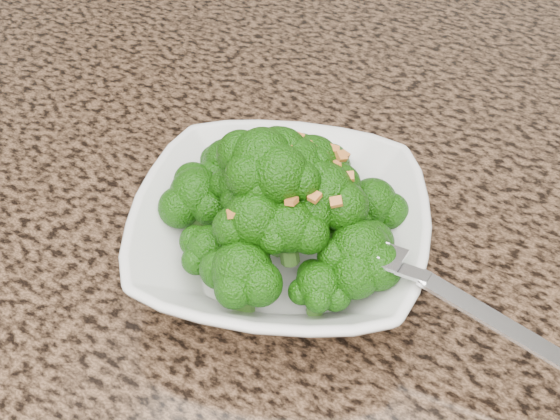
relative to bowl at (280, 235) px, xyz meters
The scene contains 5 objects.
granite_counter 0.10m from the bowl, 86.49° to the left, with size 1.64×1.04×0.03m, color brown.
bowl is the anchor object (origin of this frame).
broccoli_pile 0.06m from the bowl, ahead, with size 0.18×0.18×0.07m, color #195609, non-canonical shape.
garlic_topping 0.10m from the bowl, ahead, with size 0.11×0.11×0.01m, color orange, non-canonical shape.
fork 0.11m from the bowl, ahead, with size 0.17×0.03×0.01m, color silver, non-canonical shape.
Camera 1 is at (0.18, -0.09, 1.29)m, focal length 45.00 mm.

